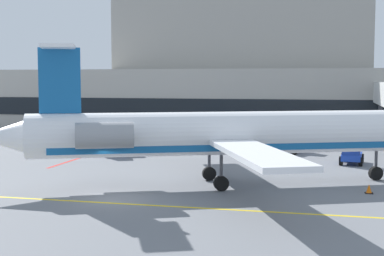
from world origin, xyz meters
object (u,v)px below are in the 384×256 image
(baggage_tug, at_px, (352,152))
(belt_loader, at_px, (116,145))
(pushback_tractor, at_px, (291,142))
(regional_jet, at_px, (227,134))
(fuel_tank, at_px, (318,132))

(baggage_tug, bearing_deg, belt_loader, 178.56)
(pushback_tractor, height_order, belt_loader, pushback_tractor)
(regional_jet, relative_size, belt_loader, 8.15)
(pushback_tractor, bearing_deg, baggage_tug, -50.71)
(regional_jet, height_order, baggage_tug, regional_jet)
(baggage_tug, bearing_deg, pushback_tractor, 129.29)
(regional_jet, bearing_deg, fuel_tank, 76.91)
(belt_loader, relative_size, fuel_tank, 0.50)
(regional_jet, distance_m, baggage_tug, 13.47)
(baggage_tug, distance_m, pushback_tractor, 7.96)
(regional_jet, relative_size, baggage_tug, 9.36)
(pushback_tractor, relative_size, fuel_tank, 0.51)
(regional_jet, distance_m, fuel_tank, 23.38)
(pushback_tractor, bearing_deg, regional_jet, -99.99)
(fuel_tank, bearing_deg, baggage_tug, -77.35)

